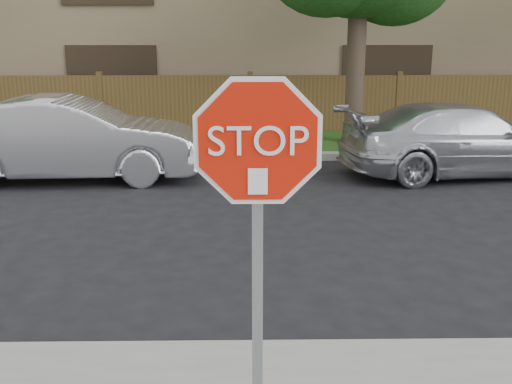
{
  "coord_description": "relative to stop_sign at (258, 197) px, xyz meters",
  "views": [
    {
      "loc": [
        -0.1,
        -4.76,
        2.74
      ],
      "look_at": [
        -0.04,
        -0.9,
        1.7
      ],
      "focal_mm": 42.0,
      "sensor_mm": 36.0,
      "label": 1
    }
  ],
  "objects": [
    {
      "name": "sedan_left",
      "position": [
        -3.36,
        7.85,
        -1.05
      ],
      "size": [
        4.84,
        1.94,
        1.56
      ],
      "primitive_type": "imported",
      "rotation": [
        0.0,
        0.0,
        1.63
      ],
      "color": "silver",
      "rests_on": "ground"
    },
    {
      "name": "sedan_right",
      "position": [
        4.15,
        8.16,
        -1.13
      ],
      "size": [
        5.05,
        2.72,
        1.39
      ],
      "primitive_type": "imported",
      "rotation": [
        0.0,
        0.0,
        1.74
      ],
      "color": "silver",
      "rests_on": "ground"
    },
    {
      "name": "apartment_building",
      "position": [
        0.04,
        18.48,
        1.7
      ],
      "size": [
        35.2,
        9.2,
        7.2
      ],
      "color": "#9A7F60",
      "rests_on": "ground"
    },
    {
      "name": "ground",
      "position": [
        0.04,
        1.48,
        -1.83
      ],
      "size": [
        90.0,
        90.0,
        0.0
      ],
      "primitive_type": "plane",
      "color": "black",
      "rests_on": "ground"
    },
    {
      "name": "stop_sign",
      "position": [
        0.0,
        0.0,
        0.0
      ],
      "size": [
        1.01,
        0.13,
        2.55
      ],
      "color": "gray",
      "rests_on": "sidewalk_near"
    },
    {
      "name": "fence",
      "position": [
        0.04,
        12.88,
        -1.03
      ],
      "size": [
        70.0,
        0.12,
        1.6
      ],
      "primitive_type": "cube",
      "color": "#533B1D",
      "rests_on": "ground"
    },
    {
      "name": "grass_strip",
      "position": [
        0.04,
        11.28,
        -1.77
      ],
      "size": [
        70.0,
        3.0,
        0.12
      ],
      "primitive_type": "cube",
      "color": "#1E4714",
      "rests_on": "ground"
    },
    {
      "name": "far_curb",
      "position": [
        0.04,
        9.63,
        -1.75
      ],
      "size": [
        70.0,
        0.3,
        0.15
      ],
      "primitive_type": "cube",
      "color": "gray",
      "rests_on": "ground"
    }
  ]
}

